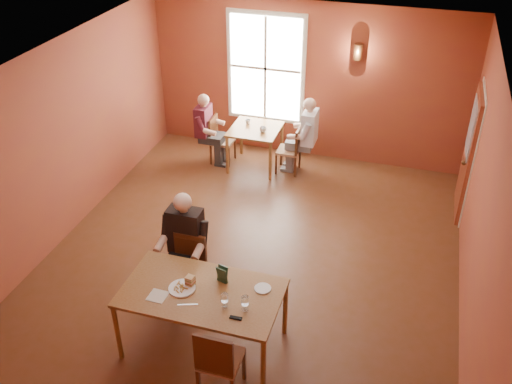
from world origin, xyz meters
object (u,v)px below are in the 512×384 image
(diner_white, at_px, (290,137))
(chair_diner_maroon, at_px, (223,140))
(second_table, at_px, (255,147))
(diner_maroon, at_px, (221,130))
(chair_empty, at_px, (221,358))
(chair_diner_main, at_px, (186,274))
(diner_main, at_px, (184,260))
(chair_diner_white, at_px, (288,149))
(main_table, at_px, (203,319))

(diner_white, xyz_separation_m, chair_diner_maroon, (-1.33, 0.00, -0.25))
(second_table, xyz_separation_m, diner_maroon, (-0.68, 0.00, 0.27))
(chair_empty, distance_m, second_table, 5.24)
(chair_diner_main, bearing_deg, chair_diner_maroon, -77.26)
(diner_main, distance_m, chair_empty, 1.52)
(chair_diner_white, relative_size, chair_diner_maroon, 0.99)
(main_table, distance_m, diner_maroon, 4.76)
(chair_diner_main, relative_size, chair_diner_white, 1.10)
(diner_main, xyz_separation_m, chair_diner_white, (0.42, 3.92, -0.29))
(chair_diner_white, bearing_deg, main_table, -178.99)
(second_table, bearing_deg, chair_diner_main, -86.62)
(chair_diner_maroon, bearing_deg, chair_empty, 19.54)
(chair_empty, height_order, second_table, chair_empty)
(main_table, relative_size, chair_diner_maroon, 2.05)
(second_table, height_order, diner_maroon, diner_maroon)
(chair_empty, bearing_deg, main_table, 127.86)
(diner_main, height_order, second_table, diner_main)
(main_table, distance_m, second_table, 4.60)
(second_table, bearing_deg, chair_diner_maroon, 180.00)
(second_table, relative_size, chair_diner_maroon, 0.99)
(chair_diner_white, relative_size, diner_white, 0.64)
(main_table, bearing_deg, diner_main, 128.88)
(diner_white, height_order, chair_diner_maroon, diner_white)
(chair_empty, relative_size, chair_diner_white, 1.10)
(diner_main, xyz_separation_m, diner_maroon, (-0.91, 3.92, -0.08))
(second_table, bearing_deg, chair_empty, -77.18)
(chair_diner_white, distance_m, diner_maroon, 1.35)
(second_table, relative_size, diner_white, 0.64)
(second_table, bearing_deg, main_table, -80.87)
(chair_diner_main, xyz_separation_m, diner_main, (0.00, -0.03, 0.25))
(main_table, distance_m, diner_white, 4.55)
(chair_diner_main, xyz_separation_m, diner_maroon, (-0.91, 3.89, 0.17))
(chair_diner_white, distance_m, diner_white, 0.26)
(diner_maroon, bearing_deg, diner_white, 90.00)
(chair_empty, distance_m, chair_diner_white, 5.13)
(diner_main, bearing_deg, chair_diner_maroon, -77.36)
(chair_empty, bearing_deg, diner_maroon, 110.15)
(main_table, xyz_separation_m, diner_white, (-0.05, 4.54, 0.27))
(main_table, xyz_separation_m, chair_diner_maroon, (-1.38, 4.54, 0.02))
(diner_main, height_order, diner_white, diner_main)
(chair_diner_white, relative_size, diner_maroon, 0.68)
(chair_empty, relative_size, chair_diner_maroon, 1.10)
(chair_diner_white, bearing_deg, diner_main, 173.88)
(second_table, xyz_separation_m, diner_white, (0.68, 0.00, 0.31))
(diner_maroon, bearing_deg, chair_diner_main, 13.16)
(second_table, distance_m, diner_maroon, 0.73)
(diner_main, relative_size, diner_maroon, 1.11)
(diner_white, relative_size, chair_diner_maroon, 1.55)
(main_table, relative_size, diner_maroon, 1.40)
(chair_diner_white, height_order, diner_maroon, diner_maroon)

